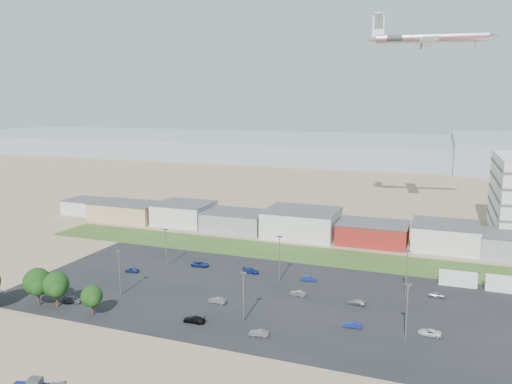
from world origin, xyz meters
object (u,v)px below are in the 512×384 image
at_px(parked_car_10, 73,299).
at_px(parked_car_11, 309,278).
at_px(parked_car_3, 194,319).
at_px(parked_car_7, 298,293).
at_px(parked_car_9, 200,264).
at_px(parked_car_4, 217,300).
at_px(parked_car_6, 251,271).
at_px(airliner, 431,38).
at_px(parked_car_13, 259,333).
at_px(parked_car_5, 132,270).
at_px(parked_car_0, 429,332).
at_px(parked_car_12, 356,302).
at_px(box_trailer_a, 458,279).
at_px(parked_car_1, 353,325).
at_px(parked_car_8, 437,295).

xyz_separation_m(parked_car_10, parked_car_11, (42.85, 29.69, -0.03)).
distance_m(parked_car_3, parked_car_7, 24.61).
xyz_separation_m(parked_car_7, parked_car_9, (-28.64, 10.13, 0.05)).
xyz_separation_m(parked_car_4, parked_car_6, (-0.24, 19.79, -0.01)).
bearing_deg(airliner, parked_car_13, -109.60).
xyz_separation_m(parked_car_5, parked_car_11, (42.12, 9.45, 0.01)).
bearing_deg(parked_car_9, parked_car_0, -113.83).
height_order(parked_car_3, parked_car_11, parked_car_3).
bearing_deg(parked_car_13, parked_car_11, 170.44).
relative_size(parked_car_10, parked_car_12, 1.10).
distance_m(parked_car_9, parked_car_12, 42.44).
bearing_deg(parked_car_10, parked_car_12, -71.73).
xyz_separation_m(parked_car_6, parked_car_10, (-28.24, -30.05, 0.01)).
xyz_separation_m(box_trailer_a, parked_car_0, (-5.22, -28.65, -0.97)).
bearing_deg(parked_car_0, parked_car_7, -107.94).
bearing_deg(parked_car_9, parked_car_12, -108.42).
height_order(parked_car_0, parked_car_13, parked_car_13).
distance_m(parked_car_6, parked_car_12, 29.22).
relative_size(parked_car_6, parked_car_13, 1.19).
bearing_deg(parked_car_9, parked_car_7, -113.76).
relative_size(parked_car_1, parked_car_13, 0.98).
bearing_deg(parked_car_4, parked_car_8, 116.42).
distance_m(parked_car_8, parked_car_11, 28.25).
xyz_separation_m(parked_car_0, parked_car_7, (-27.07, 9.64, 0.01)).
bearing_deg(parked_car_6, airliner, -22.17).
bearing_deg(parked_car_6, parked_car_10, 141.34).
distance_m(parked_car_0, parked_car_4, 41.63).
relative_size(parked_car_3, parked_car_6, 1.02).
bearing_deg(parked_car_4, box_trailer_a, 123.57).
height_order(box_trailer_a, parked_car_8, box_trailer_a).
height_order(parked_car_8, parked_car_13, parked_car_13).
bearing_deg(airliner, parked_car_9, -131.97).
xyz_separation_m(box_trailer_a, parked_car_13, (-33.65, -39.54, -0.94)).
height_order(box_trailer_a, parked_car_3, box_trailer_a).
bearing_deg(parked_car_11, parked_car_9, 85.28).
relative_size(parked_car_0, parked_car_13, 1.13).
height_order(parked_car_3, parked_car_13, parked_car_3).
height_order(parked_car_5, parked_car_7, parked_car_5).
relative_size(parked_car_1, parked_car_3, 0.81).
bearing_deg(parked_car_10, parked_car_0, -82.91).
height_order(airliner, parked_car_7, airliner).
height_order(box_trailer_a, parked_car_5, box_trailer_a).
bearing_deg(parked_car_8, parked_car_1, 143.42).
relative_size(airliner, parked_car_11, 11.99).
xyz_separation_m(parked_car_3, parked_car_4, (0.18, 10.03, 0.00)).
height_order(parked_car_5, parked_car_9, parked_car_9).
bearing_deg(parked_car_7, parked_car_5, -86.90).
bearing_deg(parked_car_1, parked_car_5, -104.10).
distance_m(parked_car_3, parked_car_9, 32.90).
height_order(parked_car_6, parked_car_11, parked_car_6).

